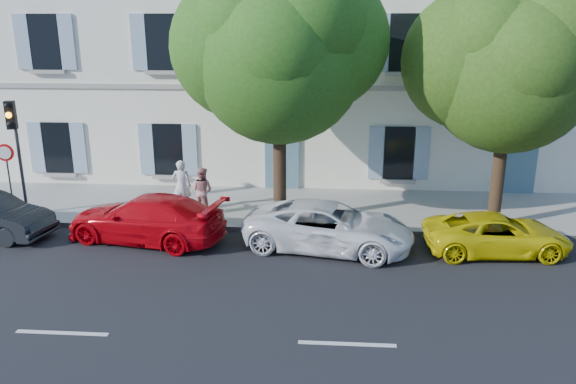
# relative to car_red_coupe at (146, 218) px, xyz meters

# --- Properties ---
(ground) EXTENTS (90.00, 90.00, 0.00)m
(ground) POSITION_rel_car_red_coupe_xyz_m (5.84, -1.32, -0.70)
(ground) COLOR black
(sidewalk) EXTENTS (36.00, 4.50, 0.15)m
(sidewalk) POSITION_rel_car_red_coupe_xyz_m (5.84, 3.13, -0.62)
(sidewalk) COLOR #A09E96
(sidewalk) RESTS_ON ground
(kerb) EXTENTS (36.00, 0.16, 0.16)m
(kerb) POSITION_rel_car_red_coupe_xyz_m (5.84, 0.96, -0.62)
(kerb) COLOR #9E998E
(kerb) RESTS_ON ground
(building) EXTENTS (28.00, 7.00, 12.00)m
(building) POSITION_rel_car_red_coupe_xyz_m (5.84, 8.88, 5.30)
(building) COLOR white
(building) RESTS_ON ground
(car_red_coupe) EXTENTS (5.09, 2.91, 1.39)m
(car_red_coupe) POSITION_rel_car_red_coupe_xyz_m (0.00, 0.00, 0.00)
(car_red_coupe) COLOR red
(car_red_coupe) RESTS_ON ground
(car_white_coupe) EXTENTS (5.17, 3.09, 1.34)m
(car_white_coupe) POSITION_rel_car_red_coupe_xyz_m (5.45, -0.25, -0.02)
(car_white_coupe) COLOR white
(car_white_coupe) RESTS_ON ground
(car_yellow_supercar) EXTENTS (4.15, 2.11, 1.12)m
(car_yellow_supercar) POSITION_rel_car_red_coupe_xyz_m (10.19, -0.22, -0.13)
(car_yellow_supercar) COLOR yellow
(car_yellow_supercar) RESTS_ON ground
(tree_left) EXTENTS (5.16, 5.16, 8.00)m
(tree_left) POSITION_rel_car_red_coupe_xyz_m (3.88, 1.50, 4.61)
(tree_left) COLOR #3A2819
(tree_left) RESTS_ON sidewalk
(tree_right) EXTENTS (4.84, 4.84, 7.46)m
(tree_right) POSITION_rel_car_red_coupe_xyz_m (10.62, 1.65, 4.24)
(tree_right) COLOR #3A2819
(tree_right) RESTS_ON sidewalk
(traffic_light) EXTENTS (0.33, 0.43, 3.79)m
(traffic_light) POSITION_rel_car_red_coupe_xyz_m (-4.62, 1.55, 2.20)
(traffic_light) COLOR #383A3D
(traffic_light) RESTS_ON sidewalk
(road_sign) EXTENTS (0.56, 0.11, 2.44)m
(road_sign) POSITION_rel_car_red_coupe_xyz_m (-4.93, 1.41, 1.21)
(road_sign) COLOR #383A3D
(road_sign) RESTS_ON sidewalk
(pedestrian_a) EXTENTS (0.67, 0.46, 1.77)m
(pedestrian_a) POSITION_rel_car_red_coupe_xyz_m (0.51, 2.32, 0.34)
(pedestrian_a) COLOR silver
(pedestrian_a) RESTS_ON sidewalk
(pedestrian_b) EXTENTS (0.93, 0.82, 1.59)m
(pedestrian_b) POSITION_rel_car_red_coupe_xyz_m (1.24, 2.15, 0.25)
(pedestrian_b) COLOR tan
(pedestrian_b) RESTS_ON sidewalk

